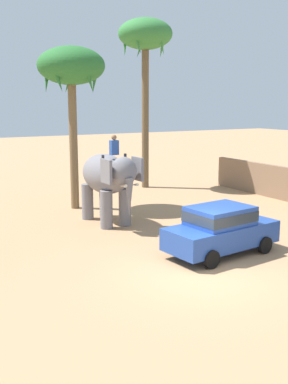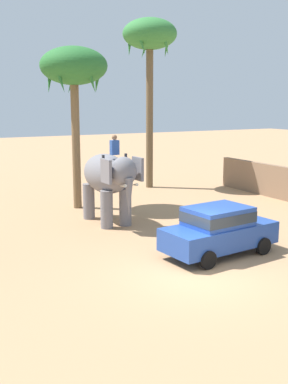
# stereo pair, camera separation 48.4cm
# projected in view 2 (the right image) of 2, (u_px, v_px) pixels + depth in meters

# --- Properties ---
(ground_plane) EXTENTS (120.00, 120.00, 0.00)m
(ground_plane) POSITION_uv_depth(u_px,v_px,m) (198.00, 276.00, 13.90)
(ground_plane) COLOR tan
(car_sedan_foreground) EXTENTS (4.25, 2.18, 1.70)m
(car_sedan_foreground) POSITION_uv_depth(u_px,v_px,m) (219.00, 229.00, 15.67)
(car_sedan_foreground) COLOR #23479E
(car_sedan_foreground) RESTS_ON ground
(elephant_with_mahout) EXTENTS (1.69, 3.89, 3.88)m
(elephant_with_mahout) POSITION_uv_depth(u_px,v_px,m) (109.00, 178.00, 19.65)
(elephant_with_mahout) COLOR slate
(elephant_with_mahout) RESTS_ON ground
(palm_tree_behind_elephant) EXTENTS (3.20, 3.20, 7.79)m
(palm_tree_behind_elephant) POSITION_uv_depth(u_px,v_px,m) (74.00, 70.00, 21.71)
(palm_tree_behind_elephant) COLOR brown
(palm_tree_behind_elephant) RESTS_ON ground
(palm_tree_near_hut) EXTENTS (3.20, 3.20, 10.03)m
(palm_tree_near_hut) POSITION_uv_depth(u_px,v_px,m) (150.00, 41.00, 26.89)
(palm_tree_near_hut) COLOR brown
(palm_tree_near_hut) RESTS_ON ground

